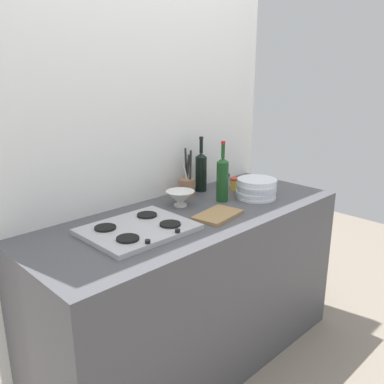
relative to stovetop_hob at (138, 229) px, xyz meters
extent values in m
plane|color=gray|center=(0.36, 0.00, -0.91)|extent=(6.00, 6.00, 0.00)
cube|color=#4C4C51|center=(0.36, 0.00, -0.46)|extent=(1.80, 0.70, 0.90)
cube|color=white|center=(0.36, 0.38, 0.27)|extent=(1.90, 0.06, 2.36)
cube|color=#B2B2B7|center=(0.00, 0.00, 0.00)|extent=(0.49, 0.39, 0.02)
cylinder|color=black|center=(-0.12, -0.09, 0.02)|extent=(0.10, 0.10, 0.01)
cylinder|color=black|center=(0.12, -0.09, 0.02)|extent=(0.10, 0.10, 0.01)
cylinder|color=black|center=(-0.12, 0.09, 0.02)|extent=(0.10, 0.10, 0.01)
cylinder|color=black|center=(0.12, 0.09, 0.02)|extent=(0.10, 0.10, 0.01)
cylinder|color=black|center=(-0.09, -0.18, 0.02)|extent=(0.02, 0.02, 0.02)
cylinder|color=black|center=(0.09, -0.18, 0.02)|extent=(0.02, 0.02, 0.02)
cylinder|color=white|center=(0.82, -0.07, -0.01)|extent=(0.23, 0.23, 0.01)
cylinder|color=white|center=(0.82, -0.06, 0.01)|extent=(0.23, 0.23, 0.01)
cylinder|color=white|center=(0.82, -0.06, 0.02)|extent=(0.23, 0.23, 0.01)
cylinder|color=white|center=(0.83, -0.06, 0.04)|extent=(0.23, 0.23, 0.01)
cylinder|color=white|center=(0.82, -0.06, 0.05)|extent=(0.23, 0.23, 0.01)
cylinder|color=white|center=(0.82, -0.07, 0.07)|extent=(0.23, 0.23, 0.01)
cylinder|color=white|center=(0.82, -0.06, 0.08)|extent=(0.23, 0.23, 0.01)
cylinder|color=white|center=(0.83, -0.06, 0.09)|extent=(0.23, 0.23, 0.01)
cylinder|color=black|center=(0.69, 0.27, 0.09)|extent=(0.07, 0.07, 0.22)
cone|color=black|center=(0.69, 0.27, 0.21)|extent=(0.07, 0.07, 0.02)
cylinder|color=black|center=(0.69, 0.27, 0.27)|extent=(0.02, 0.02, 0.08)
cylinder|color=black|center=(0.69, 0.27, 0.32)|extent=(0.02, 0.02, 0.02)
cylinder|color=#19471E|center=(0.64, 0.04, 0.10)|extent=(0.07, 0.07, 0.23)
cone|color=#19471E|center=(0.64, 0.04, 0.23)|extent=(0.07, 0.07, 0.02)
cylinder|color=#19471E|center=(0.64, 0.04, 0.28)|extent=(0.02, 0.02, 0.08)
cylinder|color=#B21E1E|center=(0.64, 0.04, 0.33)|extent=(0.02, 0.02, 0.02)
cylinder|color=white|center=(0.40, 0.14, -0.01)|extent=(0.07, 0.07, 0.01)
cone|color=white|center=(0.40, 0.14, 0.03)|extent=(0.16, 0.16, 0.08)
cylinder|color=#996B4C|center=(0.56, 0.25, 0.04)|extent=(0.09, 0.09, 0.10)
cylinder|color=#262626|center=(0.57, 0.24, 0.15)|extent=(0.02, 0.02, 0.24)
cylinder|color=#262626|center=(0.56, 0.26, 0.15)|extent=(0.02, 0.02, 0.25)
cylinder|color=#B7B7B2|center=(0.55, 0.26, 0.13)|extent=(0.04, 0.04, 0.21)
cylinder|color=#262626|center=(0.56, 0.25, 0.13)|extent=(0.03, 0.05, 0.21)
cylinder|color=#9E998C|center=(0.88, 0.24, 0.02)|extent=(0.07, 0.07, 0.07)
cylinder|color=black|center=(0.88, 0.24, 0.06)|extent=(0.07, 0.07, 0.01)
cylinder|color=gold|center=(0.85, 0.13, 0.02)|extent=(0.06, 0.06, 0.07)
cylinder|color=red|center=(0.85, 0.13, 0.06)|extent=(0.06, 0.06, 0.01)
cube|color=#9E7A4C|center=(0.42, -0.12, 0.00)|extent=(0.28, 0.20, 0.02)
camera|label=1|loc=(-1.09, -1.48, 0.73)|focal=38.84mm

